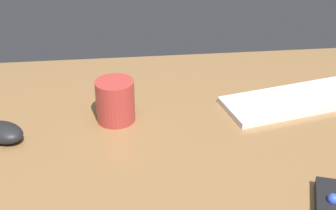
% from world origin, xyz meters
% --- Properties ---
extents(desk, '(1.40, 0.84, 0.02)m').
position_xyz_m(desk, '(0.00, 0.00, 0.01)').
color(desk, olive).
rests_on(desk, ground).
extents(keyboard, '(0.38, 0.21, 0.01)m').
position_xyz_m(keyboard, '(0.32, 0.11, 0.03)').
color(keyboard, white).
rests_on(keyboard, desk).
extents(computer_mouse, '(0.12, 0.11, 0.04)m').
position_xyz_m(computer_mouse, '(-0.35, 0.02, 0.04)').
color(computer_mouse, black).
rests_on(computer_mouse, desk).
extents(coffee_mug, '(0.09, 0.09, 0.10)m').
position_xyz_m(coffee_mug, '(-0.11, 0.08, 0.07)').
color(coffee_mug, '#B23833').
rests_on(coffee_mug, desk).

